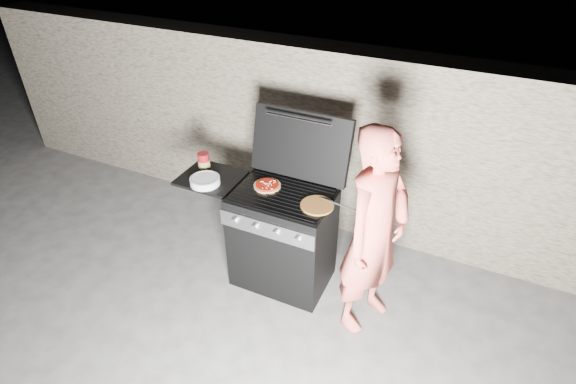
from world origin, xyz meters
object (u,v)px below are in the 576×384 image
at_px(gas_grill, 257,231).
at_px(sauce_jar, 204,161).
at_px(pizza_topped, 267,185).
at_px(person, 374,234).

height_order(gas_grill, sauce_jar, sauce_jar).
relative_size(gas_grill, pizza_topped, 6.06).
distance_m(gas_grill, sauce_jar, 0.75).
distance_m(gas_grill, pizza_topped, 0.48).
xyz_separation_m(sauce_jar, person, (1.57, -0.18, -0.13)).
distance_m(gas_grill, person, 1.11).
bearing_deg(sauce_jar, pizza_topped, -2.56).
bearing_deg(person, gas_grill, 105.90).
bearing_deg(gas_grill, sauce_jar, 171.23).
relative_size(pizza_topped, person, 0.13).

